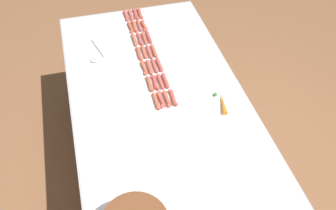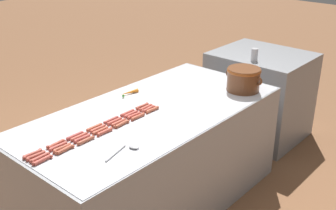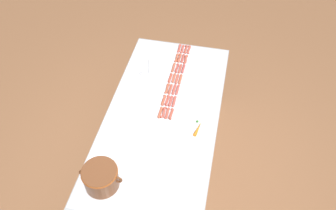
# 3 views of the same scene
# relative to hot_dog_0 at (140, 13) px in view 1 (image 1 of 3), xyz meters

# --- Properties ---
(ground_plane) EXTENTS (20.00, 20.00, 0.00)m
(ground_plane) POSITION_rel_hot_dog_0_xyz_m (0.08, 0.99, -0.88)
(ground_plane) COLOR brown
(griddle_counter) EXTENTS (1.06, 2.18, 0.87)m
(griddle_counter) POSITION_rel_hot_dog_0_xyz_m (0.08, 0.99, -0.45)
(griddle_counter) COLOR #9EA0A5
(griddle_counter) RESTS_ON ground_plane
(hot_dog_0) EXTENTS (0.03, 0.14, 0.02)m
(hot_dog_0) POSITION_rel_hot_dog_0_xyz_m (0.00, 0.00, 0.00)
(hot_dog_0) COLOR #B24E40
(hot_dog_0) RESTS_ON griddle_counter
(hot_dog_1) EXTENTS (0.03, 0.14, 0.02)m
(hot_dog_1) POSITION_rel_hot_dog_0_xyz_m (0.00, 0.17, 0.00)
(hot_dog_1) COLOR #B34B39
(hot_dog_1) RESTS_ON griddle_counter
(hot_dog_2) EXTENTS (0.03, 0.14, 0.02)m
(hot_dog_2) POSITION_rel_hot_dog_0_xyz_m (0.00, 0.32, 0.00)
(hot_dog_2) COLOR #AC4641
(hot_dog_2) RESTS_ON griddle_counter
(hot_dog_3) EXTENTS (0.03, 0.14, 0.02)m
(hot_dog_3) POSITION_rel_hot_dog_0_xyz_m (0.00, 0.49, 0.00)
(hot_dog_3) COLOR #B3523A
(hot_dog_3) RESTS_ON griddle_counter
(hot_dog_4) EXTENTS (0.03, 0.14, 0.02)m
(hot_dog_4) POSITION_rel_hot_dog_0_xyz_m (0.00, 0.65, 0.00)
(hot_dog_4) COLOR #AD4A41
(hot_dog_4) RESTS_ON griddle_counter
(hot_dog_5) EXTENTS (0.03, 0.14, 0.02)m
(hot_dog_5) POSITION_rel_hot_dog_0_xyz_m (0.00, 0.81, 0.00)
(hot_dog_5) COLOR #B7493E
(hot_dog_5) RESTS_ON griddle_counter
(hot_dog_6) EXTENTS (0.03, 0.14, 0.02)m
(hot_dog_6) POSITION_rel_hot_dog_0_xyz_m (0.00, 0.97, 0.00)
(hot_dog_6) COLOR #AC4A39
(hot_dog_6) RESTS_ON griddle_counter
(hot_dog_7) EXTENTS (0.03, 0.14, 0.02)m
(hot_dog_7) POSITION_rel_hot_dog_0_xyz_m (0.03, 0.00, 0.00)
(hot_dog_7) COLOR #AC493B
(hot_dog_7) RESTS_ON griddle_counter
(hot_dog_8) EXTENTS (0.03, 0.14, 0.02)m
(hot_dog_8) POSITION_rel_hot_dog_0_xyz_m (0.04, 0.16, 0.00)
(hot_dog_8) COLOR #B14C41
(hot_dog_8) RESTS_ON griddle_counter
(hot_dog_9) EXTENTS (0.03, 0.14, 0.02)m
(hot_dog_9) POSITION_rel_hot_dog_0_xyz_m (0.04, 0.33, 0.00)
(hot_dog_9) COLOR #B94F3F
(hot_dog_9) RESTS_ON griddle_counter
(hot_dog_10) EXTENTS (0.03, 0.14, 0.02)m
(hot_dog_10) POSITION_rel_hot_dog_0_xyz_m (0.04, 0.49, 0.00)
(hot_dog_10) COLOR #B74E3D
(hot_dog_10) RESTS_ON griddle_counter
(hot_dog_11) EXTENTS (0.03, 0.14, 0.02)m
(hot_dog_11) POSITION_rel_hot_dog_0_xyz_m (0.04, 0.65, 0.00)
(hot_dog_11) COLOR #B94A3E
(hot_dog_11) RESTS_ON griddle_counter
(hot_dog_12) EXTENTS (0.03, 0.14, 0.02)m
(hot_dog_12) POSITION_rel_hot_dog_0_xyz_m (0.04, 0.81, 0.00)
(hot_dog_12) COLOR #B74B41
(hot_dog_12) RESTS_ON griddle_counter
(hot_dog_13) EXTENTS (0.03, 0.14, 0.02)m
(hot_dog_13) POSITION_rel_hot_dog_0_xyz_m (0.04, 0.97, 0.00)
(hot_dog_13) COLOR #B74E3F
(hot_dog_13) RESTS_ON griddle_counter
(hot_dog_14) EXTENTS (0.03, 0.14, 0.02)m
(hot_dog_14) POSITION_rel_hot_dog_0_xyz_m (0.07, 0.00, 0.00)
(hot_dog_14) COLOR #B04C3E
(hot_dog_14) RESTS_ON griddle_counter
(hot_dog_15) EXTENTS (0.03, 0.14, 0.02)m
(hot_dog_15) POSITION_rel_hot_dog_0_xyz_m (0.08, 0.16, 0.00)
(hot_dog_15) COLOR #AC4F39
(hot_dog_15) RESTS_ON griddle_counter
(hot_dog_16) EXTENTS (0.03, 0.14, 0.02)m
(hot_dog_16) POSITION_rel_hot_dog_0_xyz_m (0.07, 0.33, 0.00)
(hot_dog_16) COLOR #AC463D
(hot_dog_16) RESTS_ON griddle_counter
(hot_dog_17) EXTENTS (0.03, 0.14, 0.02)m
(hot_dog_17) POSITION_rel_hot_dog_0_xyz_m (0.07, 0.48, 0.00)
(hot_dog_17) COLOR #AF523B
(hot_dog_17) RESTS_ON griddle_counter
(hot_dog_18) EXTENTS (0.03, 0.14, 0.02)m
(hot_dog_18) POSITION_rel_hot_dog_0_xyz_m (0.07, 0.65, 0.00)
(hot_dog_18) COLOR #AD4C3A
(hot_dog_18) RESTS_ON griddle_counter
(hot_dog_19) EXTENTS (0.03, 0.14, 0.02)m
(hot_dog_19) POSITION_rel_hot_dog_0_xyz_m (0.07, 0.81, 0.00)
(hot_dog_19) COLOR #B9483C
(hot_dog_19) RESTS_ON griddle_counter
(hot_dog_20) EXTENTS (0.03, 0.14, 0.02)m
(hot_dog_20) POSITION_rel_hot_dog_0_xyz_m (0.07, 0.97, 0.00)
(hot_dog_20) COLOR #B54E42
(hot_dog_20) RESTS_ON griddle_counter
(hot_dog_21) EXTENTS (0.03, 0.14, 0.02)m
(hot_dog_21) POSITION_rel_hot_dog_0_xyz_m (0.11, -0.00, 0.00)
(hot_dog_21) COLOR #B94D40
(hot_dog_21) RESTS_ON griddle_counter
(hot_dog_22) EXTENTS (0.03, 0.14, 0.02)m
(hot_dog_22) POSITION_rel_hot_dog_0_xyz_m (0.11, 0.17, 0.00)
(hot_dog_22) COLOR #B05138
(hot_dog_22) RESTS_ON griddle_counter
(hot_dog_23) EXTENTS (0.03, 0.14, 0.02)m
(hot_dog_23) POSITION_rel_hot_dog_0_xyz_m (0.11, 0.33, 0.00)
(hot_dog_23) COLOR #AC533B
(hot_dog_23) RESTS_ON griddle_counter
(hot_dog_24) EXTENTS (0.03, 0.14, 0.02)m
(hot_dog_24) POSITION_rel_hot_dog_0_xyz_m (0.11, 0.49, 0.00)
(hot_dog_24) COLOR #B74A38
(hot_dog_24) RESTS_ON griddle_counter
(hot_dog_25) EXTENTS (0.03, 0.14, 0.02)m
(hot_dog_25) POSITION_rel_hot_dog_0_xyz_m (0.11, 0.65, 0.00)
(hot_dog_25) COLOR #B1533A
(hot_dog_25) RESTS_ON griddle_counter
(hot_dog_26) EXTENTS (0.03, 0.14, 0.02)m
(hot_dog_26) POSITION_rel_hot_dog_0_xyz_m (0.11, 0.81, 0.00)
(hot_dog_26) COLOR #B65138
(hot_dog_26) RESTS_ON griddle_counter
(hot_dog_27) EXTENTS (0.03, 0.14, 0.02)m
(hot_dog_27) POSITION_rel_hot_dog_0_xyz_m (0.11, 0.98, 0.00)
(hot_dog_27) COLOR #B45439
(hot_dog_27) RESTS_ON griddle_counter
(serving_spoon) EXTENTS (0.11, 0.27, 0.02)m
(serving_spoon) POSITION_rel_hot_dog_0_xyz_m (0.40, 0.44, -0.00)
(serving_spoon) COLOR #B7B7BC
(serving_spoon) RESTS_ON griddle_counter
(carrot) EXTENTS (0.07, 0.18, 0.03)m
(carrot) POSITION_rel_hot_dog_0_xyz_m (-0.27, 1.09, 0.00)
(carrot) COLOR orange
(carrot) RESTS_ON griddle_counter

